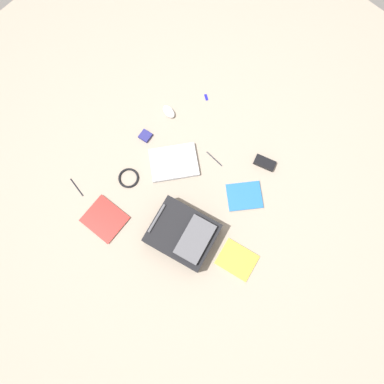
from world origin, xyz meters
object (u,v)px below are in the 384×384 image
(laptop, at_px, (174,162))
(book_comic, at_px, (105,219))
(computer_mouse, at_px, (169,112))
(usb_stick, at_px, (206,97))
(pen_blue, at_px, (77,187))
(backpack, at_px, (183,234))
(pen_black, at_px, (214,159))
(book_red, at_px, (237,260))
(book_manual, at_px, (244,196))
(cable_coil, at_px, (129,178))
(power_brick, at_px, (265,163))
(earbud_pouch, at_px, (145,136))

(laptop, relative_size, book_comic, 1.48)
(computer_mouse, xyz_separation_m, usb_stick, (0.26, -0.11, -0.01))
(book_comic, distance_m, pen_blue, 0.29)
(computer_mouse, bearing_deg, usb_stick, -13.74)
(laptop, distance_m, computer_mouse, 0.37)
(backpack, relative_size, pen_black, 3.13)
(book_red, bearing_deg, book_manual, 33.71)
(pen_blue, bearing_deg, usb_stick, -10.47)
(cable_coil, height_order, usb_stick, cable_coil)
(computer_mouse, bearing_deg, book_comic, -156.28)
(cable_coil, height_order, power_brick, power_brick)
(book_manual, relative_size, book_comic, 1.10)
(laptop, relative_size, pen_blue, 2.64)
(book_red, height_order, pen_black, book_red)
(backpack, xyz_separation_m, cable_coil, (0.04, 0.53, -0.07))
(laptop, distance_m, book_manual, 0.52)
(computer_mouse, distance_m, pen_black, 0.46)
(laptop, bearing_deg, power_brick, -48.04)
(book_red, bearing_deg, book_comic, 115.21)
(pen_blue, height_order, usb_stick, pen_blue)
(laptop, height_order, computer_mouse, computer_mouse)
(backpack, relative_size, laptop, 1.15)
(laptop, distance_m, pen_blue, 0.66)
(book_red, relative_size, book_comic, 0.97)
(backpack, bearing_deg, computer_mouse, 49.46)
(laptop, height_order, power_brick, same)
(laptop, bearing_deg, book_comic, 173.07)
(book_comic, height_order, pen_blue, book_comic)
(cable_coil, relative_size, pen_black, 0.96)
(backpack, bearing_deg, earbud_pouch, 63.59)
(computer_mouse, height_order, power_brick, computer_mouse)
(book_red, height_order, cable_coil, book_red)
(cable_coil, bearing_deg, computer_mouse, 13.54)
(cable_coil, bearing_deg, book_manual, -56.98)
(cable_coil, bearing_deg, book_comic, -164.92)
(backpack, height_order, book_manual, backpack)
(pen_black, bearing_deg, cable_coil, 145.72)
(book_red, bearing_deg, cable_coil, 94.97)
(pen_blue, distance_m, earbud_pouch, 0.57)
(book_red, distance_m, pen_black, 0.68)
(book_comic, height_order, earbud_pouch, earbud_pouch)
(cable_coil, relative_size, earbud_pouch, 1.91)
(book_red, xyz_separation_m, computer_mouse, (0.45, 1.00, 0.01))
(book_manual, xyz_separation_m, usb_stick, (0.37, 0.66, -0.01))
(book_manual, relative_size, earbud_pouch, 4.03)
(laptop, bearing_deg, usb_stick, 17.88)
(book_comic, bearing_deg, earbud_pouch, 19.18)
(book_comic, bearing_deg, power_brick, -27.88)
(cable_coil, bearing_deg, pen_blue, 142.68)
(book_comic, bearing_deg, computer_mouse, 14.10)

